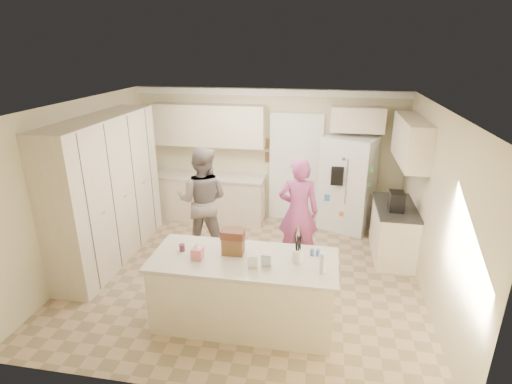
% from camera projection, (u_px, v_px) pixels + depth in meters
% --- Properties ---
extents(floor, '(5.20, 4.60, 0.02)m').
position_uv_depth(floor, '(246.00, 275.00, 6.23)').
color(floor, tan).
rests_on(floor, ground).
extents(ceiling, '(5.20, 4.60, 0.02)m').
position_uv_depth(ceiling, '(244.00, 105.00, 5.32)').
color(ceiling, white).
rests_on(ceiling, wall_back).
extents(wall_back, '(5.20, 0.02, 2.60)m').
position_uv_depth(wall_back, '(268.00, 155.00, 7.91)').
color(wall_back, beige).
rests_on(wall_back, ground).
extents(wall_front, '(5.20, 0.02, 2.60)m').
position_uv_depth(wall_front, '(195.00, 286.00, 3.64)').
color(wall_front, beige).
rests_on(wall_front, ground).
extents(wall_left, '(0.02, 4.60, 2.60)m').
position_uv_depth(wall_left, '(81.00, 186.00, 6.20)').
color(wall_left, beige).
rests_on(wall_left, ground).
extents(wall_right, '(0.02, 4.60, 2.60)m').
position_uv_depth(wall_right, '(435.00, 209.00, 5.35)').
color(wall_right, beige).
rests_on(wall_right, ground).
extents(crown_back, '(5.20, 0.08, 0.12)m').
position_uv_depth(crown_back, '(268.00, 92.00, 7.43)').
color(crown_back, white).
rests_on(crown_back, wall_back).
extents(pantry_bank, '(0.60, 2.60, 2.35)m').
position_uv_depth(pantry_bank, '(107.00, 191.00, 6.38)').
color(pantry_bank, '#F4E3C7').
rests_on(pantry_bank, floor).
extents(back_base_cab, '(2.20, 0.60, 0.88)m').
position_uv_depth(back_base_cab, '(210.00, 198.00, 8.11)').
color(back_base_cab, '#F4E3C7').
rests_on(back_base_cab, floor).
extents(back_countertop, '(2.24, 0.63, 0.04)m').
position_uv_depth(back_countertop, '(208.00, 176.00, 7.94)').
color(back_countertop, beige).
rests_on(back_countertop, back_base_cab).
extents(back_upper_cab, '(2.20, 0.35, 0.80)m').
position_uv_depth(back_upper_cab, '(208.00, 125.00, 7.72)').
color(back_upper_cab, '#F4E3C7').
rests_on(back_upper_cab, wall_back).
extents(doorway_opening, '(0.90, 0.06, 2.10)m').
position_uv_depth(doorway_opening, '(295.00, 169.00, 7.88)').
color(doorway_opening, black).
rests_on(doorway_opening, floor).
extents(doorway_casing, '(1.02, 0.03, 2.22)m').
position_uv_depth(doorway_casing, '(295.00, 170.00, 7.85)').
color(doorway_casing, white).
rests_on(doorway_casing, floor).
extents(wall_frame_upper, '(0.15, 0.02, 0.20)m').
position_uv_depth(wall_frame_upper, '(269.00, 144.00, 7.78)').
color(wall_frame_upper, brown).
rests_on(wall_frame_upper, wall_back).
extents(wall_frame_lower, '(0.15, 0.02, 0.20)m').
position_uv_depth(wall_frame_lower, '(269.00, 157.00, 7.88)').
color(wall_frame_lower, brown).
rests_on(wall_frame_lower, wall_back).
extents(refrigerator, '(1.10, 0.99, 1.80)m').
position_uv_depth(refrigerator, '(348.00, 183.00, 7.54)').
color(refrigerator, white).
rests_on(refrigerator, floor).
extents(fridge_seam, '(0.02, 0.02, 1.78)m').
position_uv_depth(fridge_seam, '(349.00, 190.00, 7.22)').
color(fridge_seam, gray).
rests_on(fridge_seam, refrigerator).
extents(fridge_dispenser, '(0.22, 0.03, 0.35)m').
position_uv_depth(fridge_dispenser, '(337.00, 176.00, 7.15)').
color(fridge_dispenser, black).
rests_on(fridge_dispenser, refrigerator).
extents(fridge_handle_l, '(0.02, 0.02, 0.85)m').
position_uv_depth(fridge_handle_l, '(346.00, 182.00, 7.16)').
color(fridge_handle_l, silver).
rests_on(fridge_handle_l, refrigerator).
extents(fridge_handle_r, '(0.02, 0.02, 0.85)m').
position_uv_depth(fridge_handle_r, '(352.00, 182.00, 7.14)').
color(fridge_handle_r, silver).
rests_on(fridge_handle_r, refrigerator).
extents(over_fridge_cab, '(0.95, 0.35, 0.45)m').
position_uv_depth(over_fridge_cab, '(358.00, 119.00, 7.19)').
color(over_fridge_cab, '#F4E3C7').
rests_on(over_fridge_cab, wall_back).
extents(right_base_cab, '(0.60, 1.20, 0.88)m').
position_uv_depth(right_base_cab, '(393.00, 232.00, 6.63)').
color(right_base_cab, '#F4E3C7').
rests_on(right_base_cab, floor).
extents(right_countertop, '(0.63, 1.24, 0.04)m').
position_uv_depth(right_countertop, '(396.00, 207.00, 6.47)').
color(right_countertop, '#2D2B28').
rests_on(right_countertop, right_base_cab).
extents(right_upper_cab, '(0.35, 1.50, 0.70)m').
position_uv_depth(right_upper_cab, '(411.00, 141.00, 6.26)').
color(right_upper_cab, '#F4E3C7').
rests_on(right_upper_cab, wall_right).
extents(coffee_maker, '(0.22, 0.28, 0.30)m').
position_uv_depth(coffee_maker, '(396.00, 201.00, 6.23)').
color(coffee_maker, black).
rests_on(coffee_maker, right_countertop).
extents(island_base, '(2.20, 0.90, 0.88)m').
position_uv_depth(island_base, '(244.00, 292.00, 5.03)').
color(island_base, '#F4E3C7').
rests_on(island_base, floor).
extents(island_top, '(2.28, 0.96, 0.05)m').
position_uv_depth(island_top, '(244.00, 260.00, 4.87)').
color(island_top, beige).
rests_on(island_top, island_base).
extents(utensil_crock, '(0.13, 0.13, 0.15)m').
position_uv_depth(utensil_crock, '(297.00, 255.00, 4.77)').
color(utensil_crock, white).
rests_on(utensil_crock, island_top).
extents(tissue_box, '(0.13, 0.13, 0.14)m').
position_uv_depth(tissue_box, '(197.00, 253.00, 4.83)').
color(tissue_box, '#EC797C').
rests_on(tissue_box, island_top).
extents(tissue_plume, '(0.08, 0.08, 0.08)m').
position_uv_depth(tissue_plume, '(197.00, 245.00, 4.79)').
color(tissue_plume, white).
rests_on(tissue_plume, tissue_box).
extents(dollhouse_body, '(0.26, 0.18, 0.22)m').
position_uv_depth(dollhouse_body, '(233.00, 245.00, 4.94)').
color(dollhouse_body, brown).
rests_on(dollhouse_body, island_top).
extents(dollhouse_roof, '(0.28, 0.20, 0.10)m').
position_uv_depth(dollhouse_roof, '(233.00, 234.00, 4.88)').
color(dollhouse_roof, '#592D1E').
rests_on(dollhouse_roof, dollhouse_body).
extents(jam_jar, '(0.07, 0.07, 0.09)m').
position_uv_depth(jam_jar, '(182.00, 248.00, 5.02)').
color(jam_jar, '#59263F').
rests_on(jam_jar, island_top).
extents(greeting_card_a, '(0.12, 0.06, 0.16)m').
position_uv_depth(greeting_card_a, '(253.00, 262.00, 4.62)').
color(greeting_card_a, white).
rests_on(greeting_card_a, island_top).
extents(greeting_card_b, '(0.12, 0.05, 0.16)m').
position_uv_depth(greeting_card_b, '(266.00, 261.00, 4.64)').
color(greeting_card_b, silver).
rests_on(greeting_card_b, island_top).
extents(water_bottle, '(0.07, 0.07, 0.24)m').
position_uv_depth(water_bottle, '(323.00, 263.00, 4.52)').
color(water_bottle, silver).
rests_on(water_bottle, island_top).
extents(shaker_salt, '(0.05, 0.05, 0.09)m').
position_uv_depth(shaker_salt, '(312.00, 252.00, 4.91)').
color(shaker_salt, '#486BA6').
rests_on(shaker_salt, island_top).
extents(shaker_pepper, '(0.05, 0.05, 0.09)m').
position_uv_depth(shaker_pepper, '(318.00, 252.00, 4.90)').
color(shaker_pepper, '#486BA6').
rests_on(shaker_pepper, island_top).
extents(teen_boy, '(0.91, 0.72, 1.83)m').
position_uv_depth(teen_boy, '(203.00, 200.00, 6.68)').
color(teen_boy, gray).
rests_on(teen_boy, floor).
extents(teen_girl, '(0.66, 0.45, 1.76)m').
position_uv_depth(teen_girl, '(298.00, 212.00, 6.32)').
color(teen_girl, '#C650AC').
rests_on(teen_girl, floor).
extents(fridge_magnets, '(0.76, 0.02, 1.44)m').
position_uv_depth(fridge_magnets, '(349.00, 190.00, 7.21)').
color(fridge_magnets, tan).
rests_on(fridge_magnets, refrigerator).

